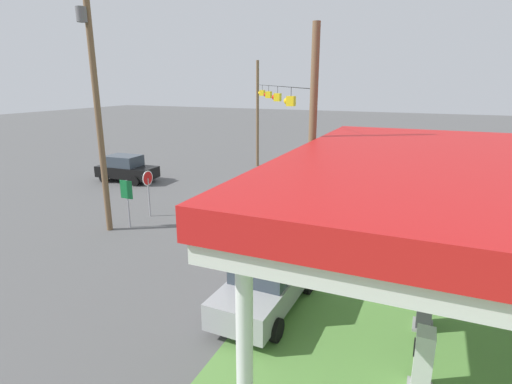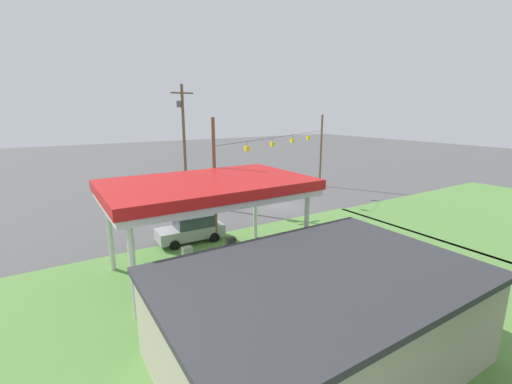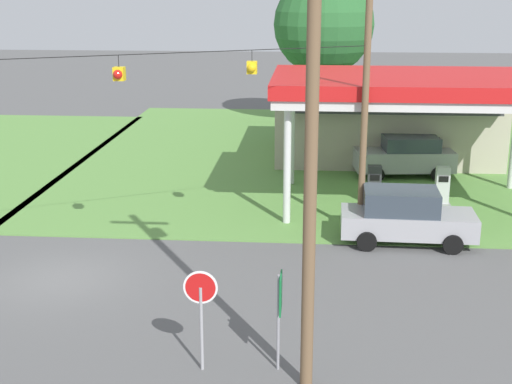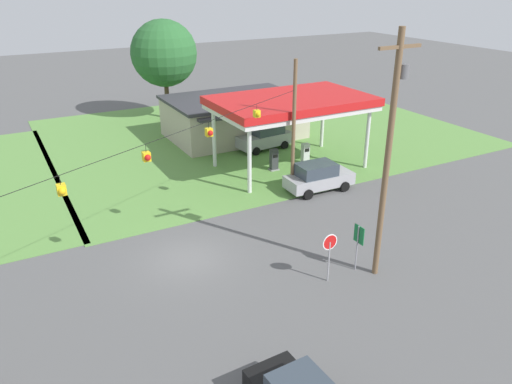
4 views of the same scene
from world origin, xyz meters
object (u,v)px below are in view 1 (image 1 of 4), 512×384
Objects in this scene: utility_pole_main at (95,96)px; car_on_crossroad at (126,168)px; stop_sign_roadside at (148,183)px; route_sign at (127,194)px; fuel_pump_near at (425,304)px; gas_station_canopy at (444,178)px; fuel_pump_far at (422,365)px; car_at_pumps_front at (267,278)px.

car_on_crossroad is at bearing -143.91° from utility_pole_main.
utility_pole_main is at bearing 168.00° from stop_sign_roadside.
fuel_pump_near is at bearing 76.43° from route_sign.
car_on_crossroad is 10.10m from route_sign.
utility_pole_main is at bearing -105.62° from gas_station_canopy.
stop_sign_roadside is (-5.10, -13.75, 1.03)m from fuel_pump_near.
fuel_pump_near is 14.02m from route_sign.
car_on_crossroad is at bearing -138.51° from route_sign.
fuel_pump_near is at bearing 180.00° from fuel_pump_far.
utility_pole_main reaches higher than car_on_crossroad.
stop_sign_roadside reaches higher than car_on_crossroad.
fuel_pump_far is (2.77, 0.00, 0.00)m from fuel_pump_near.
gas_station_canopy is at bearing 71.05° from route_sign.
gas_station_canopy is 14.91m from utility_pole_main.
car_at_pumps_front is (0.71, -4.62, 0.20)m from fuel_pump_near.
car_on_crossroad is 8.72m from stop_sign_roadside.
fuel_pump_near is 1.00× the size of fuel_pump_far.
fuel_pump_near is 15.56m from utility_pole_main.
gas_station_canopy reaches higher than stop_sign_roadside.
stop_sign_roadside is at bearing -120.79° from car_at_pumps_front.
utility_pole_main reaches higher than car_at_pumps_front.
fuel_pump_near and fuel_pump_far have the same top height.
car_on_crossroad is at bearing -124.72° from car_at_pumps_front.
fuel_pump_near is at bearing 100.36° from car_at_pumps_front.
fuel_pump_far is 24.40m from car_on_crossroad.
fuel_pump_far is at bearing -0.06° from gas_station_canopy.
route_sign reaches higher than car_on_crossroad.
car_on_crossroad is (-12.21, -20.27, -3.88)m from gas_station_canopy.
utility_pole_main is (0.68, -0.68, 4.67)m from route_sign.
gas_station_canopy is 2.39× the size of car_at_pumps_front.
gas_station_canopy is at bearing 179.94° from fuel_pump_far.
route_sign is 0.21× the size of utility_pole_main.
gas_station_canopy is at bearing 0.06° from fuel_pump_near.
gas_station_canopy is 6.06m from car_at_pumps_front.
car_at_pumps_front is 11.54m from utility_pole_main.
route_sign reaches higher than fuel_pump_near.
fuel_pump_near is 4.68m from car_at_pumps_front.
stop_sign_roadside reaches higher than fuel_pump_near.
stop_sign_roadside reaches higher than car_at_pumps_front.
fuel_pump_far is 0.14× the size of utility_pole_main.
gas_station_canopy is 2.54× the size of car_on_crossroad.
car_on_crossroad is at bearing -118.11° from fuel_pump_near.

